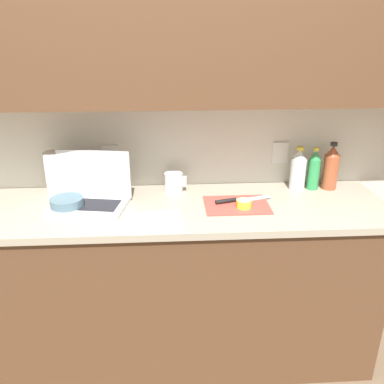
% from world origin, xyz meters
% --- Properties ---
extents(ground_plane, '(12.00, 12.00, 0.00)m').
position_xyz_m(ground_plane, '(0.00, 0.00, 0.00)').
color(ground_plane, brown).
rests_on(ground_plane, ground).
extents(wall_back, '(5.20, 0.38, 2.60)m').
position_xyz_m(wall_back, '(0.00, 0.23, 1.56)').
color(wall_back, silver).
rests_on(wall_back, ground_plane).
extents(counter_unit, '(2.37, 0.60, 0.94)m').
position_xyz_m(counter_unit, '(-0.02, 0.00, 0.48)').
color(counter_unit, brown).
rests_on(counter_unit, ground_plane).
extents(laptop, '(0.41, 0.31, 0.26)m').
position_xyz_m(laptop, '(-0.32, 0.05, 1.00)').
color(laptop, silver).
rests_on(laptop, counter_unit).
extents(cutting_board, '(0.32, 0.23, 0.01)m').
position_xyz_m(cutting_board, '(0.41, -0.01, 0.94)').
color(cutting_board, '#D1473D').
rests_on(cutting_board, counter_unit).
extents(knife, '(0.30, 0.11, 0.02)m').
position_xyz_m(knife, '(0.40, 0.02, 0.95)').
color(knife, silver).
rests_on(knife, cutting_board).
extents(lemon_half_cut, '(0.08, 0.08, 0.04)m').
position_xyz_m(lemon_half_cut, '(0.44, -0.05, 0.96)').
color(lemon_half_cut, yellow).
rests_on(lemon_half_cut, cutting_board).
extents(bottle_green_soda, '(0.08, 0.08, 0.24)m').
position_xyz_m(bottle_green_soda, '(0.78, 0.19, 1.05)').
color(bottle_green_soda, silver).
rests_on(bottle_green_soda, counter_unit).
extents(bottle_oil_tall, '(0.06, 0.06, 0.24)m').
position_xyz_m(bottle_oil_tall, '(0.87, 0.19, 1.04)').
color(bottle_oil_tall, '#2D934C').
rests_on(bottle_oil_tall, counter_unit).
extents(bottle_water_clear, '(0.08, 0.08, 0.26)m').
position_xyz_m(bottle_water_clear, '(0.96, 0.19, 1.06)').
color(bottle_water_clear, '#A34C2D').
rests_on(bottle_water_clear, counter_unit).
extents(measuring_cup, '(0.12, 0.10, 0.11)m').
position_xyz_m(measuring_cup, '(0.10, 0.19, 0.99)').
color(measuring_cup, silver).
rests_on(measuring_cup, counter_unit).
extents(bowl_white, '(0.16, 0.16, 0.06)m').
position_xyz_m(bowl_white, '(-0.43, -0.01, 0.97)').
color(bowl_white, slate).
rests_on(bowl_white, counter_unit).
extents(paper_towel_roll, '(0.12, 0.12, 0.24)m').
position_xyz_m(paper_towel_roll, '(-0.51, 0.18, 1.06)').
color(paper_towel_roll, white).
rests_on(paper_towel_roll, counter_unit).
extents(dish_towel, '(0.24, 0.18, 0.02)m').
position_xyz_m(dish_towel, '(0.02, -0.19, 0.95)').
color(dish_towel, white).
rests_on(dish_towel, counter_unit).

